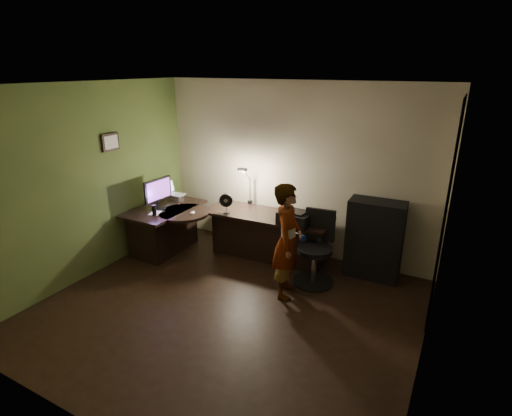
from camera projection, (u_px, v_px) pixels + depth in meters
The scene contains 27 objects.
floor at pixel (227, 310), 5.01m from camera, with size 4.50×4.00×0.01m, color black.
ceiling at pixel (220, 85), 4.10m from camera, with size 4.50×4.00×0.01m, color silver.
wall_back at pixel (293, 170), 6.22m from camera, with size 4.50×0.01×2.70m, color tan.
wall_front at pixel (75, 290), 2.89m from camera, with size 4.50×0.01×2.70m, color tan.
wall_left at pixel (88, 183), 5.56m from camera, with size 0.01×4.00×2.70m, color tan.
wall_right at pixel (438, 249), 3.55m from camera, with size 0.01×4.00×2.70m, color tan.
green_wall_overlay at pixel (88, 183), 5.56m from camera, with size 0.00×4.00×2.70m, color #4D622B.
arched_doorway at pixel (445, 214), 4.52m from camera, with size 0.01×0.90×2.60m, color black.
french_door at pixel (423, 308), 3.20m from camera, with size 0.02×0.92×2.10m, color white.
framed_picture at pixel (110, 142), 5.75m from camera, with size 0.04×0.30×0.25m, color black.
desk_left at pixel (166, 229), 6.51m from camera, with size 0.79×1.29×0.74m, color black.
desk_right at pixel (267, 236), 6.24m from camera, with size 1.98×0.69×0.74m, color black.
cabinet at pixel (374, 239), 5.64m from camera, with size 0.76×0.38×1.14m, color black.
laptop_stand at pixel (176, 197), 6.75m from camera, with size 0.22×0.19×0.09m, color silver.
laptop at pixel (175, 189), 6.70m from camera, with size 0.30×0.28×0.21m, color silver.
monitor at pixel (158, 198), 6.28m from camera, with size 0.11×0.55×0.36m, color black.
mouse at pixel (192, 213), 6.13m from camera, with size 0.06×0.10×0.04m, color silver.
phone at pixel (161, 212), 6.20m from camera, with size 0.06×0.12×0.01m, color black.
pen at pixel (180, 204), 6.55m from camera, with size 0.01×0.13×0.01m, color black.
speaker at pixel (154, 210), 6.04m from camera, with size 0.06×0.06×0.17m, color black.
notepad at pixel (155, 213), 6.14m from camera, with size 0.15×0.20×0.01m, color silver.
desk_fan at pixel (227, 203), 6.11m from camera, with size 0.21×0.11×0.32m, color black.
headphones at pixel (297, 236), 5.21m from camera, with size 0.21×0.09×0.10m, color navy.
printer at pixel (295, 218), 5.70m from camera, with size 0.46×0.36×0.20m, color black.
desk_lamp at pixel (250, 183), 6.46m from camera, with size 0.17×0.32×0.70m, color black.
office_chair at pixel (315, 250), 5.46m from camera, with size 0.57×0.57×1.02m, color black.
person at pixel (287, 241), 5.10m from camera, with size 0.55×0.37×1.54m, color #D8A88C.
Camera 1 is at (2.36, -3.60, 2.89)m, focal length 28.00 mm.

